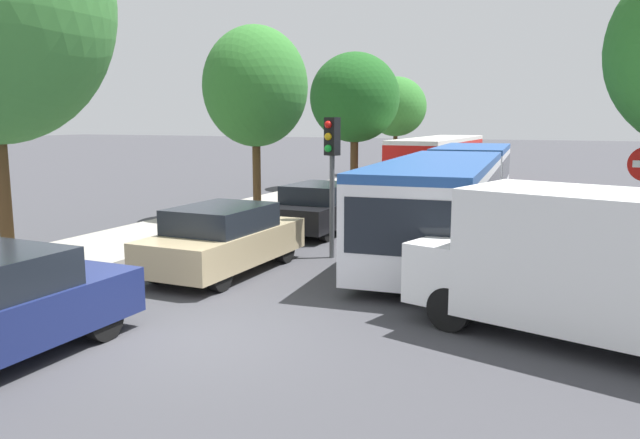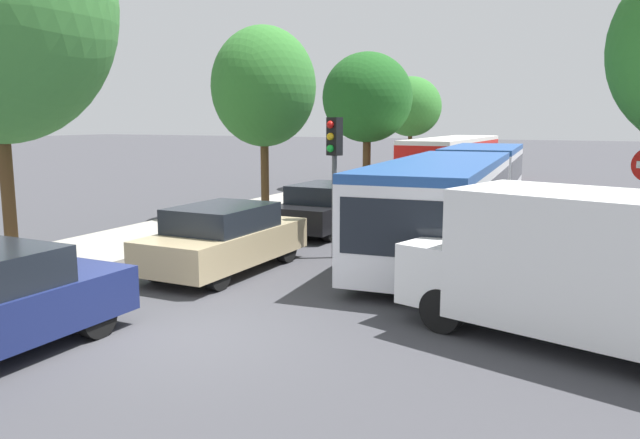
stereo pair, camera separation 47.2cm
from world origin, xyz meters
name	(u,v)px [view 2 (the right image)]	position (x,y,z in m)	size (l,w,h in m)	color
ground_plane	(182,335)	(0.00, 0.00, 0.00)	(200.00, 200.00, 0.00)	#3D3D42
kerb_strip_left	(263,209)	(-5.87, 12.20, 0.07)	(3.20, 34.39, 0.14)	#9E998E
articulated_bus	(463,188)	(1.86, 10.72, 1.37)	(3.76, 16.16, 2.38)	silver
city_bus_rear	(453,158)	(-1.83, 24.39, 1.40)	(2.52, 11.24, 2.42)	red
queued_car_tan	(225,238)	(-1.77, 3.77, 0.76)	(1.87, 4.32, 1.49)	tan
queued_car_black	(327,208)	(-1.84, 9.21, 0.74)	(1.83, 4.22, 1.46)	black
white_van	(585,265)	(5.64, 2.26, 1.24)	(5.34, 3.20, 2.31)	white
traffic_light	(334,156)	(-0.18, 6.08, 2.50)	(0.38, 0.39, 3.40)	#56595E
tree_left_mid	(264,87)	(-4.78, 10.56, 4.40)	(3.46, 3.46, 6.38)	#51381E
tree_left_far	(368,100)	(-5.14, 20.85, 4.27)	(4.31, 4.31, 6.53)	#51381E
tree_left_distant	(410,108)	(-5.64, 28.88, 4.01)	(3.64, 3.64, 5.87)	#51381E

